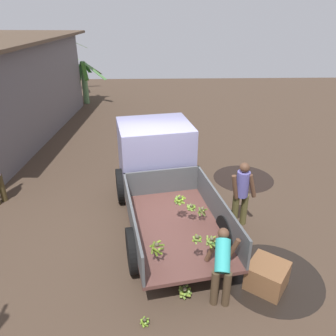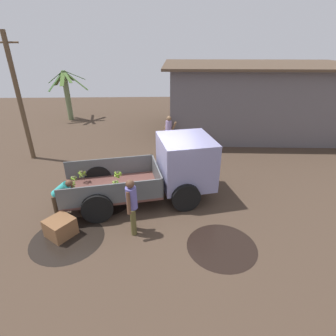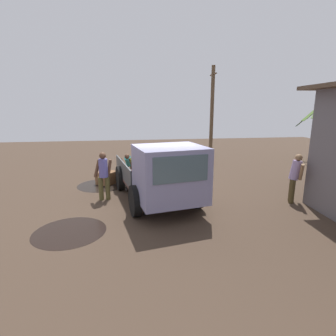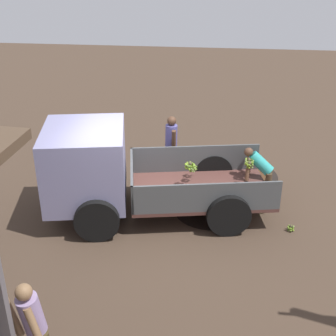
# 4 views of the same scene
# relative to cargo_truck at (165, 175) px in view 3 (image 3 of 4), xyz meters

# --- Properties ---
(ground) EXTENTS (36.00, 36.00, 0.00)m
(ground) POSITION_rel_cargo_truck_xyz_m (-0.58, -0.01, -1.11)
(ground) COLOR #453428
(mud_patch_0) EXTENTS (2.00, 2.00, 0.01)m
(mud_patch_0) POSITION_rel_cargo_truck_xyz_m (-3.01, -2.23, -1.11)
(mud_patch_0) COLOR black
(mud_patch_0) RESTS_ON ground
(mud_patch_1) EXTENTS (1.70, 1.70, 0.01)m
(mud_patch_1) POSITION_rel_cargo_truck_xyz_m (-2.29, -0.40, -1.11)
(mud_patch_1) COLOR black
(mud_patch_1) RESTS_ON ground
(mud_patch_2) EXTENTS (1.86, 1.86, 0.01)m
(mud_patch_2) POSITION_rel_cargo_truck_xyz_m (1.18, -2.67, -1.11)
(mud_patch_2) COLOR black
(mud_patch_2) RESTS_ON ground
(cargo_truck) EXTENTS (5.18, 2.86, 2.07)m
(cargo_truck) POSITION_rel_cargo_truck_xyz_m (0.00, 0.00, 0.00)
(cargo_truck) COLOR brown
(cargo_truck) RESTS_ON ground
(utility_pole) EXTENTS (0.98, 0.20, 5.32)m
(utility_pole) POSITION_rel_cargo_truck_xyz_m (-6.33, 3.48, 1.60)
(utility_pole) COLOR brown
(utility_pole) RESTS_ON ground
(banana_palm_1) EXTENTS (2.48, 2.62, 3.21)m
(banana_palm_1) POSITION_rel_cargo_truck_xyz_m (-6.52, 10.08, 0.62)
(banana_palm_1) COLOR #6D7C53
(banana_palm_1) RESTS_ON ground
(person_foreground_visitor) EXTENTS (0.35, 0.65, 1.68)m
(person_foreground_visitor) POSITION_rel_cargo_truck_xyz_m (-1.21, -1.96, -0.18)
(person_foreground_visitor) COLOR brown
(person_foreground_visitor) RESTS_ON ground
(person_worker_loading) EXTENTS (0.72, 0.64, 1.28)m
(person_worker_loading) POSITION_rel_cargo_truck_xyz_m (-3.41, -1.11, -0.36)
(person_worker_loading) COLOR #473624
(person_worker_loading) RESTS_ON ground
(person_bystander_near_shed) EXTENTS (0.69, 0.56, 1.67)m
(person_bystander_near_shed) POSITION_rel_cargo_truck_xyz_m (0.02, 4.38, -0.18)
(person_bystander_near_shed) COLOR #42361C
(person_bystander_near_shed) RESTS_ON ground
(banana_bunch_on_ground_0) EXTENTS (0.27, 0.27, 0.22)m
(banana_bunch_on_ground_0) POSITION_rel_cargo_truck_xyz_m (-3.44, -0.45, -0.98)
(banana_bunch_on_ground_0) COLOR brown
(banana_bunch_on_ground_0) RESTS_ON ground
(banana_bunch_on_ground_1) EXTENTS (0.18, 0.18, 0.15)m
(banana_bunch_on_ground_1) POSITION_rel_cargo_truck_xyz_m (-4.02, 0.26, -1.03)
(banana_bunch_on_ground_1) COLOR #443D2C
(banana_bunch_on_ground_1) RESTS_ON ground
(wooden_crate_0) EXTENTS (0.95, 0.95, 0.52)m
(wooden_crate_0) POSITION_rel_cargo_truck_xyz_m (-3.23, -2.04, -0.85)
(wooden_crate_0) COLOR brown
(wooden_crate_0) RESTS_ON ground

